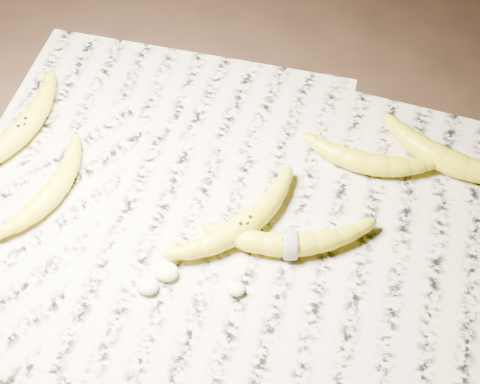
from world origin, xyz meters
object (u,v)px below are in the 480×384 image
(banana_center, at_px, (244,225))
(banana_taped, at_px, (290,243))
(banana_upper_b, at_px, (445,158))
(banana_left_b, at_px, (54,188))
(banana_upper_a, at_px, (368,162))
(banana_left_a, at_px, (23,127))

(banana_center, bearing_deg, banana_taped, -65.12)
(banana_center, height_order, banana_upper_b, banana_upper_b)
(banana_center, relative_size, banana_taped, 0.95)
(banana_left_b, height_order, banana_upper_a, banana_upper_a)
(banana_left_a, xyz_separation_m, banana_left_b, (0.10, -0.09, -0.00))
(banana_left_a, bearing_deg, banana_upper_b, -68.58)
(banana_left_a, distance_m, banana_left_b, 0.13)
(banana_left_b, height_order, banana_center, banana_center)
(banana_left_b, bearing_deg, banana_upper_a, -59.11)
(banana_upper_a, bearing_deg, banana_taped, -115.71)
(banana_upper_b, bearing_deg, banana_taped, -116.17)
(banana_left_b, bearing_deg, banana_left_a, 55.06)
(banana_taped, relative_size, banana_upper_a, 1.18)
(banana_center, height_order, banana_taped, banana_center)
(banana_left_a, distance_m, banana_upper_b, 0.65)
(banana_left_b, distance_m, banana_upper_b, 0.58)
(banana_left_a, bearing_deg, banana_taped, -90.28)
(banana_taped, bearing_deg, banana_upper_b, 30.34)
(banana_left_b, xyz_separation_m, banana_upper_a, (0.42, 0.20, 0.00))
(banana_upper_a, relative_size, banana_upper_b, 0.93)
(banana_taped, bearing_deg, banana_left_b, 163.44)
(banana_taped, bearing_deg, banana_left_a, 151.63)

